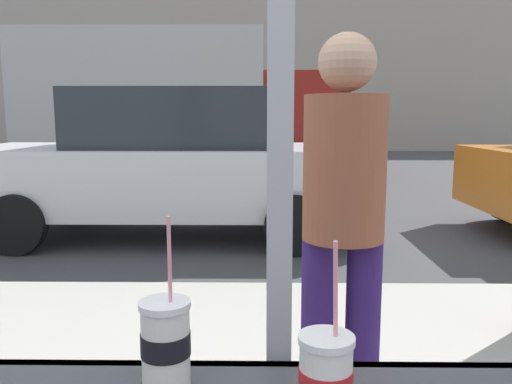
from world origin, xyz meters
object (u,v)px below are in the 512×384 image
Objects in this scene: soda_cup_left at (166,342)px; parked_car_white at (174,163)px; pedestrian at (343,216)px; box_truck at (176,103)px; soda_cup_right at (326,378)px.

soda_cup_left is 5.30m from parked_car_white.
pedestrian is (0.49, 1.10, 0.02)m from soda_cup_left.
soda_cup_left is 10.73m from box_truck.
parked_car_white is 2.88× the size of pedestrian.
soda_cup_right is 1.22m from pedestrian.
pedestrian is at bearing 79.87° from soda_cup_right.
soda_cup_left is 1.05× the size of soda_cup_right.
pedestrian reaches higher than soda_cup_left.
box_truck reaches higher than parked_car_white.
pedestrian is (0.22, 1.20, 0.03)m from soda_cup_right.
soda_cup_left reaches higher than soda_cup_right.
soda_cup_left is 0.05× the size of box_truck.
parked_car_white is (-0.89, 5.22, -0.15)m from soda_cup_left.
parked_car_white is at bearing 102.37° from soda_cup_right.
box_truck is at bearing 100.78° from soda_cup_right.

